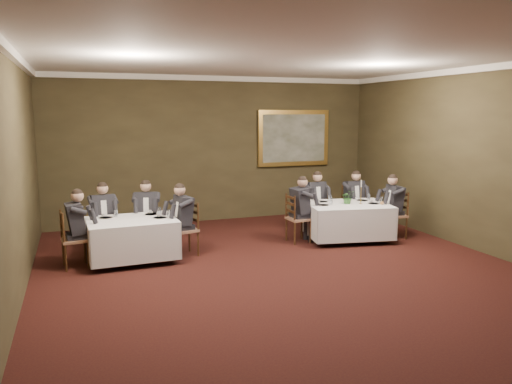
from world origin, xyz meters
TOP-DOWN VIEW (x-y plane):
  - ground at (0.00, 0.00)m, footprint 10.00×10.00m
  - ceiling at (0.00, 0.00)m, footprint 8.00×10.00m
  - back_wall at (0.00, 5.00)m, footprint 8.00×0.10m
  - left_wall at (-4.00, 0.00)m, footprint 0.10×10.00m
  - right_wall at (4.00, 0.00)m, footprint 0.10×10.00m
  - crown_molding at (0.00, 0.00)m, footprint 8.00×10.00m
  - table_main at (2.07, 2.16)m, footprint 1.88×1.56m
  - table_second at (-2.32, 2.12)m, footprint 1.59×1.24m
  - chair_main_backleft at (1.78, 3.08)m, footprint 0.46×0.44m
  - diner_main_backleft at (1.78, 3.07)m, footprint 0.43×0.50m
  - chair_main_backright at (2.67, 2.92)m, footprint 0.45×0.43m
  - diner_main_backright at (2.67, 2.91)m, footprint 0.43×0.49m
  - chair_main_endleft at (1.03, 2.34)m, footprint 0.44×0.46m
  - diner_main_endleft at (1.04, 2.34)m, footprint 0.50×0.44m
  - chair_main_endright at (3.12, 1.97)m, footprint 0.47×0.49m
  - diner_main_endright at (3.11, 1.97)m, footprint 0.52×0.45m
  - chair_sec_backleft at (-2.77, 2.89)m, footprint 0.49×0.47m
  - diner_sec_backleft at (-2.77, 2.88)m, footprint 0.46×0.53m
  - chair_sec_backright at (-1.94, 2.93)m, footprint 0.52×0.50m
  - diner_sec_backright at (-1.95, 2.92)m, footprint 0.49×0.55m
  - chair_sec_endright at (-1.35, 2.17)m, footprint 0.50×0.52m
  - diner_sec_endright at (-1.36, 2.16)m, footprint 0.55×0.49m
  - chair_sec_endleft at (-3.29, 2.08)m, footprint 0.47×0.49m
  - diner_sec_endleft at (-3.28, 2.08)m, footprint 0.52×0.45m
  - centerpiece at (2.08, 2.17)m, footprint 0.31×0.29m
  - candlestick at (2.32, 2.06)m, footprint 0.08×0.08m
  - place_setting_table_main at (1.74, 2.61)m, footprint 0.33×0.31m
  - place_setting_table_second at (-2.70, 2.45)m, footprint 0.33×0.31m
  - painting at (2.07, 4.94)m, footprint 1.93×0.09m

SIDE VIEW (x-z plane):
  - ground at x=0.00m, z-range 0.00..0.00m
  - chair_main_backleft at x=1.78m, z-range -0.22..0.78m
  - chair_main_backright at x=2.67m, z-range -0.22..0.78m
  - chair_main_endleft at x=1.03m, z-range -0.22..0.78m
  - chair_main_endright at x=3.12m, z-range -0.22..0.78m
  - chair_sec_backleft at x=-2.77m, z-range -0.22..0.78m
  - chair_sec_backright at x=-1.94m, z-range -0.22..0.78m
  - chair_sec_endright at x=-1.35m, z-range -0.22..0.78m
  - chair_sec_endleft at x=-3.29m, z-range -0.22..0.78m
  - table_second at x=-2.32m, z-range 0.12..0.78m
  - table_main at x=2.07m, z-range 0.12..0.78m
  - diner_main_backleft at x=1.78m, z-range -0.16..1.19m
  - diner_main_backright at x=2.67m, z-range -0.16..1.19m
  - diner_main_endleft at x=1.04m, z-range -0.16..1.19m
  - diner_main_endright at x=3.11m, z-range -0.16..1.19m
  - diner_sec_backleft at x=-2.77m, z-range -0.16..1.19m
  - diner_sec_backright at x=-1.95m, z-range -0.16..1.19m
  - diner_sec_endright at x=-1.36m, z-range -0.16..1.19m
  - diner_sec_endleft at x=-3.28m, z-range -0.16..1.19m
  - place_setting_table_main at x=1.74m, z-range 0.73..0.87m
  - place_setting_table_second at x=-2.70m, z-range 0.73..0.87m
  - centerpiece at x=2.08m, z-range 0.77..1.06m
  - candlestick at x=2.32m, z-range 0.70..1.21m
  - back_wall at x=0.00m, z-range 0.00..3.50m
  - left_wall at x=-4.00m, z-range 0.00..3.50m
  - right_wall at x=4.00m, z-range 0.00..3.50m
  - painting at x=2.07m, z-range 1.28..2.70m
  - crown_molding at x=0.00m, z-range 3.38..3.50m
  - ceiling at x=0.00m, z-range 3.45..3.55m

